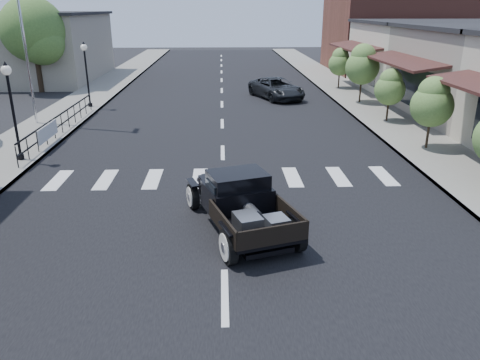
{
  "coord_description": "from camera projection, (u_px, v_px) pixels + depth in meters",
  "views": [
    {
      "loc": [
        -0.01,
        -11.1,
        5.54
      ],
      "look_at": [
        0.47,
        1.14,
        1.0
      ],
      "focal_mm": 35.0,
      "sensor_mm": 36.0,
      "label": 1
    }
  ],
  "objects": [
    {
      "name": "low_building_left",
      "position": [
        33.0,
        48.0,
        37.14
      ],
      "size": [
        10.0,
        12.0,
        5.0
      ],
      "primitive_type": "cube",
      "color": "#A59D8A",
      "rests_on": "ground"
    },
    {
      "name": "second_car",
      "position": [
        276.0,
        89.0,
        29.87
      ],
      "size": [
        3.68,
        5.13,
        1.3
      ],
      "primitive_type": "imported",
      "rotation": [
        0.0,
        0.0,
        0.37
      ],
      "color": "black",
      "rests_on": "ground"
    },
    {
      "name": "big_tree_far",
      "position": [
        35.0,
        45.0,
        31.39
      ],
      "size": [
        4.26,
        4.26,
        6.26
      ],
      "primitive_type": null,
      "color": "#43672C",
      "rests_on": "ground"
    },
    {
      "name": "lamp_post_b",
      "position": [
        13.0,
        112.0,
        16.99
      ],
      "size": [
        0.36,
        0.36,
        3.6
      ],
      "primitive_type": null,
      "color": "black",
      "rests_on": "sidewalk_left"
    },
    {
      "name": "banner",
      "position": [
        49.0,
        138.0,
        19.4
      ],
      "size": [
        0.04,
        2.2,
        0.6
      ],
      "primitive_type": null,
      "color": "silver",
      "rests_on": "sidewalk_left"
    },
    {
      "name": "road_markings",
      "position": [
        222.0,
        134.0,
        21.7
      ],
      "size": [
        12.0,
        60.0,
        0.06
      ],
      "primitive_type": null,
      "color": "silver",
      "rests_on": "ground"
    },
    {
      "name": "storefront_far",
      "position": [
        435.0,
        57.0,
        32.71
      ],
      "size": [
        10.0,
        9.0,
        4.5
      ],
      "primitive_type": "cube",
      "color": "beige",
      "rests_on": "ground"
    },
    {
      "name": "far_building_right",
      "position": [
        395.0,
        31.0,
        41.66
      ],
      "size": [
        11.0,
        10.0,
        7.0
      ],
      "primitive_type": "cube",
      "color": "brown",
      "rests_on": "ground"
    },
    {
      "name": "small_tree_c",
      "position": [
        389.0,
        96.0,
        23.19
      ],
      "size": [
        1.49,
        1.49,
        2.49
      ],
      "primitive_type": null,
      "color": "#537837",
      "rests_on": "sidewalk_right"
    },
    {
      "name": "road",
      "position": [
        222.0,
        111.0,
        26.38
      ],
      "size": [
        14.0,
        80.0,
        0.02
      ],
      "primitive_type": "cube",
      "color": "black",
      "rests_on": "ground"
    },
    {
      "name": "small_tree_d",
      "position": [
        362.0,
        74.0,
        27.66
      ],
      "size": [
        1.98,
        1.98,
        3.29
      ],
      "primitive_type": null,
      "color": "#537837",
      "rests_on": "sidewalk_right"
    },
    {
      "name": "ground",
      "position": [
        224.0,
        231.0,
        12.33
      ],
      "size": [
        120.0,
        120.0,
        0.0
      ],
      "primitive_type": "plane",
      "color": "black",
      "rests_on": "ground"
    },
    {
      "name": "railing",
      "position": [
        61.0,
        122.0,
        21.2
      ],
      "size": [
        0.08,
        10.0,
        1.0
      ],
      "primitive_type": null,
      "color": "black",
      "rests_on": "sidewalk_left"
    },
    {
      "name": "hotrod_pickup",
      "position": [
        240.0,
        202.0,
        12.15
      ],
      "size": [
        3.39,
        4.93,
        1.56
      ],
      "primitive_type": null,
      "rotation": [
        0.0,
        0.0,
        0.31
      ],
      "color": "black",
      "rests_on": "ground"
    },
    {
      "name": "small_tree_b",
      "position": [
        431.0,
        114.0,
        18.59
      ],
      "size": [
        1.66,
        1.66,
        2.77
      ],
      "primitive_type": null,
      "color": "#537837",
      "rests_on": "sidewalk_right"
    },
    {
      "name": "sidewalk_left",
      "position": [
        70.0,
        112.0,
        26.04
      ],
      "size": [
        3.0,
        80.0,
        0.15
      ],
      "primitive_type": "cube",
      "color": "gray",
      "rests_on": "ground"
    },
    {
      "name": "sidewalk_right",
      "position": [
        371.0,
        109.0,
        26.67
      ],
      "size": [
        3.0,
        80.0,
        0.15
      ],
      "primitive_type": "cube",
      "color": "gray",
      "rests_on": "ground"
    },
    {
      "name": "lamp_post_c",
      "position": [
        87.0,
        75.0,
        26.36
      ],
      "size": [
        0.36,
        0.36,
        3.6
      ],
      "primitive_type": null,
      "color": "black",
      "rests_on": "sidewalk_left"
    },
    {
      "name": "small_tree_e",
      "position": [
        340.0,
        69.0,
        32.81
      ],
      "size": [
        1.59,
        1.59,
        2.65
      ],
      "primitive_type": null,
      "color": "#537837",
      "rests_on": "sidewalk_right"
    }
  ]
}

